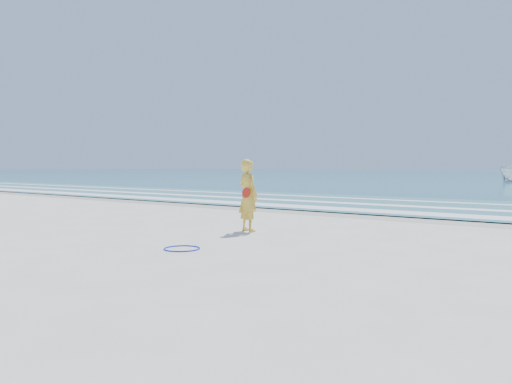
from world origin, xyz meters
The scene contains 8 objects.
ground centered at (0.00, 0.00, 0.00)m, with size 400.00×400.00×0.00m, color silver.
wet_sand centered at (0.00, 9.00, 0.00)m, with size 400.00×2.40×0.00m, color #B2A893.
shallow centered at (0.00, 14.00, 0.04)m, with size 400.00×10.00×0.01m, color #59B7AD.
foam_near centered at (0.00, 10.30, 0.05)m, with size 400.00×1.40×0.01m, color white.
foam_mid centered at (0.00, 13.20, 0.05)m, with size 400.00×0.90×0.01m, color white.
foam_far centered at (0.00, 16.50, 0.05)m, with size 400.00×0.60×0.01m, color white.
hoop centered at (1.48, 0.03, 0.01)m, with size 0.76×0.76×0.03m, color #0C22E4.
woman centered at (0.85, 3.10, 0.96)m, with size 0.81×0.65×1.92m.
Camera 1 is at (8.97, -7.29, 1.74)m, focal length 35.00 mm.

